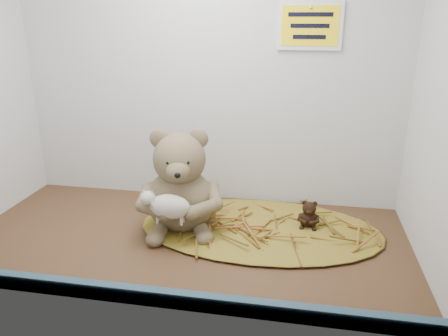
% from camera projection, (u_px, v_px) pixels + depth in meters
% --- Properties ---
extents(alcove_shell, '(1.20, 0.60, 0.90)m').
position_uv_depth(alcove_shell, '(190.00, 68.00, 1.13)').
color(alcove_shell, '#412A16').
rests_on(alcove_shell, ground).
extents(front_rail, '(1.19, 0.02, 0.04)m').
position_uv_depth(front_rail, '(150.00, 296.00, 0.92)').
color(front_rail, '#344F63').
rests_on(front_rail, shelf_floor).
extents(straw_bed, '(0.69, 0.40, 0.01)m').
position_uv_depth(straw_bed, '(260.00, 228.00, 1.24)').
color(straw_bed, olive).
rests_on(straw_bed, shelf_floor).
extents(main_teddy, '(0.28, 0.29, 0.29)m').
position_uv_depth(main_teddy, '(180.00, 180.00, 1.21)').
color(main_teddy, '#79654A').
rests_on(main_teddy, shelf_floor).
extents(toy_lamb, '(0.14, 0.09, 0.09)m').
position_uv_depth(toy_lamb, '(170.00, 207.00, 1.12)').
color(toy_lamb, silver).
rests_on(toy_lamb, main_teddy).
extents(mini_teddy_tan, '(0.07, 0.07, 0.06)m').
position_uv_depth(mini_teddy_tan, '(211.00, 217.00, 1.22)').
color(mini_teddy_tan, brown).
rests_on(mini_teddy_tan, straw_bed).
extents(mini_teddy_brown, '(0.07, 0.07, 0.08)m').
position_uv_depth(mini_teddy_brown, '(309.00, 213.00, 1.23)').
color(mini_teddy_brown, black).
rests_on(mini_teddy_brown, straw_bed).
extents(wall_sign, '(0.16, 0.01, 0.11)m').
position_uv_depth(wall_sign, '(310.00, 26.00, 1.23)').
color(wall_sign, yellow).
rests_on(wall_sign, back_wall).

